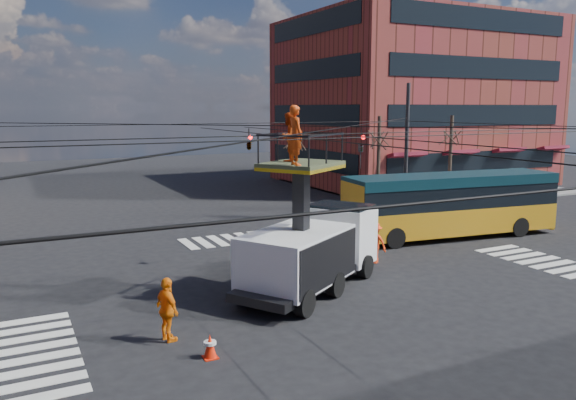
# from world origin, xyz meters

# --- Properties ---
(ground) EXTENTS (120.00, 120.00, 0.00)m
(ground) POSITION_xyz_m (0.00, 0.00, 0.00)
(ground) COLOR black
(ground) RESTS_ON ground
(sidewalk_ne) EXTENTS (18.00, 18.00, 0.12)m
(sidewalk_ne) POSITION_xyz_m (21.00, 21.00, 0.06)
(sidewalk_ne) COLOR slate
(sidewalk_ne) RESTS_ON ground
(crosswalks) EXTENTS (22.40, 22.40, 0.02)m
(crosswalks) POSITION_xyz_m (0.00, 0.00, 0.01)
(crosswalks) COLOR silver
(crosswalks) RESTS_ON ground
(building_ne) EXTENTS (20.06, 16.06, 14.00)m
(building_ne) POSITION_xyz_m (21.98, 23.98, 7.00)
(building_ne) COLOR brown
(building_ne) RESTS_ON ground
(overhead_network) EXTENTS (24.24, 24.24, 8.00)m
(overhead_network) POSITION_xyz_m (-0.07, 0.40, 4.29)
(overhead_network) COLOR #2D2D30
(overhead_network) RESTS_ON ground
(tree_a) EXTENTS (2.00, 2.00, 6.00)m
(tree_a) POSITION_xyz_m (5.00, 13.50, 4.63)
(tree_a) COLOR #382B21
(tree_a) RESTS_ON ground
(tree_b) EXTENTS (2.00, 2.00, 6.00)m
(tree_b) POSITION_xyz_m (11.00, 13.50, 4.63)
(tree_b) COLOR #382B21
(tree_b) RESTS_ON ground
(tree_c) EXTENTS (2.00, 2.00, 6.00)m
(tree_c) POSITION_xyz_m (17.00, 13.50, 4.63)
(tree_c) COLOR #382B21
(tree_c) RESTS_ON ground
(utility_truck) EXTENTS (7.15, 5.68, 6.60)m
(utility_truck) POSITION_xyz_m (-0.58, 1.46, 2.09)
(utility_truck) COLOR black
(utility_truck) RESTS_ON ground
(city_bus) EXTENTS (11.43, 3.96, 3.20)m
(city_bus) POSITION_xyz_m (9.79, 5.55, 1.72)
(city_bus) COLOR orange
(city_bus) RESTS_ON ground
(traffic_cone) EXTENTS (0.36, 0.36, 0.65)m
(traffic_cone) POSITION_xyz_m (-5.78, -2.38, 0.32)
(traffic_cone) COLOR red
(traffic_cone) RESTS_ON ground
(worker_ground) EXTENTS (0.70, 1.16, 1.85)m
(worker_ground) POSITION_xyz_m (-6.48, -0.82, 0.93)
(worker_ground) COLOR orange
(worker_ground) RESTS_ON ground
(flagger) EXTENTS (1.06, 1.29, 1.74)m
(flagger) POSITION_xyz_m (3.46, 3.25, 0.87)
(flagger) COLOR #FF3810
(flagger) RESTS_ON ground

